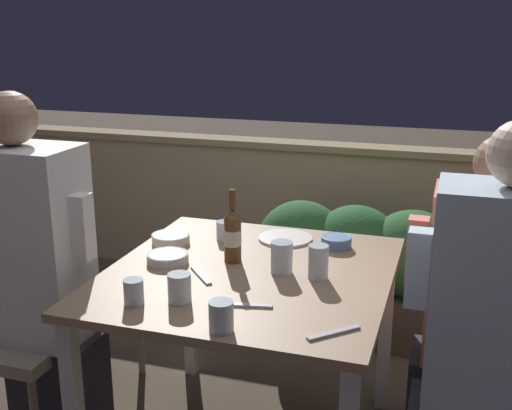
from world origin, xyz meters
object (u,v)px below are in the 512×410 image
object	(u,v)px
person_blue_shirt	(489,343)
person_coral_top	(477,312)
person_white_polo	(34,277)
chair_left_far	(52,278)
beer_bottle	(233,234)

from	to	relation	value
person_blue_shirt	person_coral_top	xyz separation A→B (m)	(-0.03, 0.32, -0.05)
person_white_polo	chair_left_far	distance (m)	0.41
person_white_polo	chair_left_far	bearing A→B (deg)	116.94
person_white_polo	beer_bottle	distance (m)	0.76
person_blue_shirt	beer_bottle	distance (m)	0.93
person_white_polo	person_coral_top	xyz separation A→B (m)	(1.57, 0.32, -0.06)
person_white_polo	beer_bottle	bearing A→B (deg)	16.82
person_coral_top	chair_left_far	bearing A→B (deg)	179.41
chair_left_far	beer_bottle	distance (m)	0.95
person_blue_shirt	person_coral_top	size ratio (longest dim) A/B	1.08
person_blue_shirt	person_coral_top	distance (m)	0.32
chair_left_far	beer_bottle	xyz separation A→B (m)	(0.88, -0.12, 0.33)
beer_bottle	chair_left_far	bearing A→B (deg)	172.08
chair_left_far	person_white_polo	bearing A→B (deg)	-63.06
beer_bottle	person_blue_shirt	bearing A→B (deg)	-13.64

